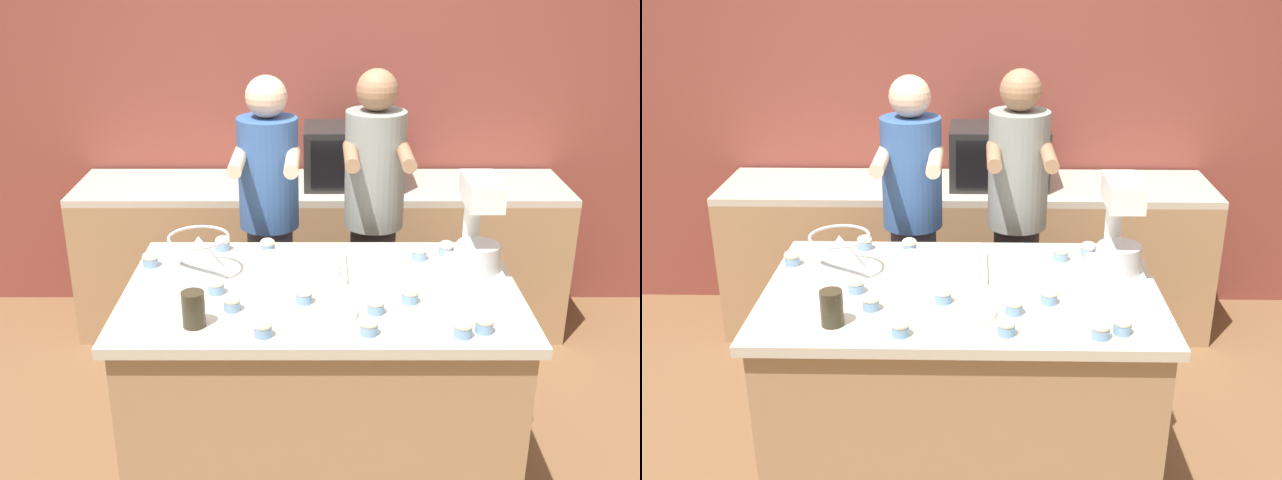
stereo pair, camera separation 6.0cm
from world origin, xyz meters
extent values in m
cube|color=brown|center=(0.00, 1.85, 1.35)|extent=(10.00, 0.06, 2.70)
cube|color=#A87F56|center=(0.00, 0.00, 0.45)|extent=(1.45, 0.87, 0.91)
cube|color=beige|center=(0.00, 0.00, 0.93)|extent=(1.51, 0.93, 0.04)
cube|color=#A87F56|center=(0.00, 1.50, 0.42)|extent=(2.80, 0.60, 0.84)
cube|color=beige|center=(0.00, 1.50, 0.86)|extent=(2.80, 0.60, 0.04)
cylinder|color=#33384C|center=(-0.25, 0.75, 0.46)|extent=(0.22, 0.22, 0.91)
cylinder|color=#335693|center=(-0.25, 0.75, 1.18)|extent=(0.28, 0.28, 0.52)
sphere|color=#DBB293|center=(-0.25, 0.75, 1.53)|extent=(0.19, 0.19, 0.19)
cylinder|color=#DBB293|center=(-0.37, 0.58, 1.28)|extent=(0.06, 0.34, 0.06)
cylinder|color=#DBB293|center=(-0.13, 0.58, 1.28)|extent=(0.06, 0.34, 0.06)
cylinder|color=#232328|center=(0.25, 0.75, 0.46)|extent=(0.22, 0.22, 0.92)
cylinder|color=gray|center=(0.25, 0.75, 1.19)|extent=(0.28, 0.28, 0.55)
sphere|color=#936B4C|center=(0.25, 0.75, 1.56)|extent=(0.19, 0.19, 0.19)
cylinder|color=#936B4C|center=(0.13, 0.58, 1.31)|extent=(0.06, 0.34, 0.06)
cylinder|color=#936B4C|center=(0.37, 0.58, 1.31)|extent=(0.06, 0.34, 0.06)
cube|color=white|center=(0.61, 0.14, 0.96)|extent=(0.20, 0.30, 0.03)
cylinder|color=white|center=(0.61, 0.26, 1.11)|extent=(0.07, 0.07, 0.27)
cube|color=white|center=(0.61, 0.13, 1.30)|extent=(0.13, 0.26, 0.10)
cylinder|color=#BCBCC1|center=(0.61, 0.10, 1.03)|extent=(0.17, 0.17, 0.11)
cone|color=#BCBCC1|center=(-0.48, 0.12, 1.03)|extent=(0.24, 0.24, 0.17)
torus|color=#BCBCC1|center=(-0.48, 0.12, 1.11)|extent=(0.24, 0.24, 0.01)
cube|color=#BCBCC1|center=(-0.08, 0.17, 0.96)|extent=(0.35, 0.30, 0.02)
cube|color=white|center=(-0.08, 0.17, 0.98)|extent=(0.29, 0.24, 0.02)
cube|color=black|center=(0.18, 1.50, 1.05)|extent=(0.55, 0.37, 0.34)
cube|color=black|center=(0.13, 1.32, 1.05)|extent=(0.38, 0.01, 0.27)
cube|color=#2D2D2D|center=(0.38, 1.32, 1.05)|extent=(0.11, 0.01, 0.27)
cylinder|color=#332D1E|center=(-0.44, -0.30, 1.01)|extent=(0.08, 0.08, 0.13)
cylinder|color=white|center=(0.04, -0.22, 0.96)|extent=(0.17, 0.17, 0.02)
cylinder|color=#759EC6|center=(0.19, -0.21, 0.96)|extent=(0.06, 0.06, 0.03)
ellipsoid|color=beige|center=(0.19, -0.21, 0.99)|extent=(0.06, 0.06, 0.04)
cylinder|color=#759EC6|center=(-0.20, -0.37, 0.96)|extent=(0.06, 0.06, 0.03)
ellipsoid|color=beige|center=(-0.20, -0.37, 0.99)|extent=(0.06, 0.06, 0.04)
cylinder|color=#759EC6|center=(0.55, -0.34, 0.96)|extent=(0.06, 0.06, 0.03)
ellipsoid|color=beige|center=(0.55, -0.34, 0.99)|extent=(0.06, 0.06, 0.04)
cylinder|color=#759EC6|center=(-0.70, 0.21, 0.96)|extent=(0.06, 0.06, 0.03)
ellipsoid|color=beige|center=(-0.70, 0.21, 0.99)|extent=(0.06, 0.06, 0.04)
cylinder|color=#759EC6|center=(-0.07, -0.12, 0.96)|extent=(0.06, 0.06, 0.03)
ellipsoid|color=beige|center=(-0.07, -0.12, 0.99)|extent=(0.06, 0.06, 0.04)
cylinder|color=#759EC6|center=(-0.40, -0.04, 0.96)|extent=(0.06, 0.06, 0.03)
ellipsoid|color=beige|center=(-0.40, -0.04, 0.99)|extent=(0.06, 0.06, 0.04)
cylinder|color=#759EC6|center=(0.41, 0.27, 0.96)|extent=(0.06, 0.06, 0.03)
ellipsoid|color=beige|center=(0.41, 0.27, 0.99)|extent=(0.06, 0.06, 0.04)
cylinder|color=#759EC6|center=(0.16, -0.36, 0.96)|extent=(0.06, 0.06, 0.03)
ellipsoid|color=beige|center=(0.16, -0.36, 0.99)|extent=(0.06, 0.06, 0.04)
cylinder|color=#759EC6|center=(-0.32, -0.18, 0.96)|extent=(0.06, 0.06, 0.03)
ellipsoid|color=beige|center=(-0.32, -0.18, 0.99)|extent=(0.06, 0.06, 0.04)
cylinder|color=#759EC6|center=(-0.43, 0.38, 0.96)|extent=(0.06, 0.06, 0.03)
ellipsoid|color=beige|center=(-0.43, 0.38, 0.99)|extent=(0.06, 0.06, 0.04)
cylinder|color=#759EC6|center=(0.32, -0.12, 0.96)|extent=(0.06, 0.06, 0.03)
ellipsoid|color=beige|center=(0.32, -0.12, 0.99)|extent=(0.06, 0.06, 0.04)
cylinder|color=#759EC6|center=(0.47, -0.38, 0.96)|extent=(0.06, 0.06, 0.03)
ellipsoid|color=beige|center=(0.47, -0.38, 0.99)|extent=(0.06, 0.06, 0.04)
cylinder|color=#759EC6|center=(-0.23, 0.35, 0.96)|extent=(0.06, 0.06, 0.03)
ellipsoid|color=beige|center=(-0.23, 0.35, 0.99)|extent=(0.06, 0.06, 0.04)
cylinder|color=#759EC6|center=(0.53, 0.32, 0.96)|extent=(0.06, 0.06, 0.03)
ellipsoid|color=beige|center=(0.53, 0.32, 0.99)|extent=(0.06, 0.06, 0.04)
camera|label=1|loc=(-0.01, -2.59, 2.19)|focal=42.00mm
camera|label=2|loc=(0.05, -2.59, 2.19)|focal=42.00mm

